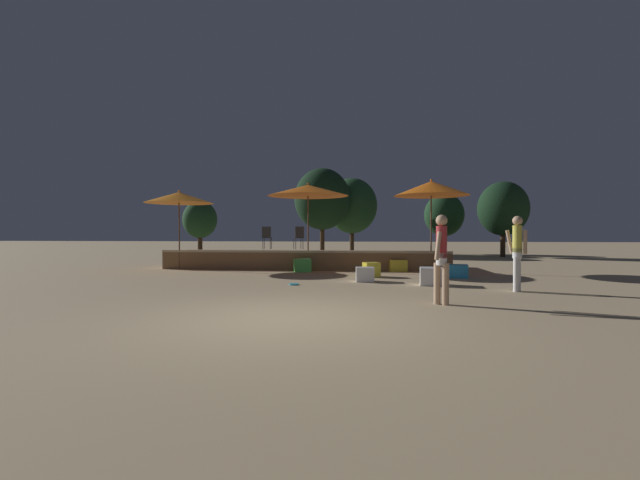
{
  "coord_description": "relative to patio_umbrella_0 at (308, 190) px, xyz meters",
  "views": [
    {
      "loc": [
        1.24,
        -6.71,
        1.38
      ],
      "look_at": [
        0.0,
        4.85,
        1.18
      ],
      "focal_mm": 24.0,
      "sensor_mm": 36.0,
      "label": 1
    }
  ],
  "objects": [
    {
      "name": "background_tree_3",
      "position": [
        -7.9,
        9.39,
        -0.76
      ],
      "size": [
        2.06,
        2.06,
        3.32
      ],
      "color": "#3D2B1C",
      "rests_on": "ground"
    },
    {
      "name": "cube_seat_1",
      "position": [
        3.85,
        -4.16,
        -2.71
      ],
      "size": [
        0.65,
        0.65,
        0.46
      ],
      "rotation": [
        0.0,
        0.0,
        -0.09
      ],
      "color": "white",
      "rests_on": "ground"
    },
    {
      "name": "frisbee_disc",
      "position": [
        0.23,
        -4.51,
        -2.92
      ],
      "size": [
        0.26,
        0.26,
        0.03
      ],
      "color": "#33B2D8",
      "rests_on": "ground"
    },
    {
      "name": "ground_plane",
      "position": [
        0.88,
        -8.92,
        -2.94
      ],
      "size": [
        120.0,
        120.0,
        0.0
      ],
      "primitive_type": "plane",
      "color": "tan"
    },
    {
      "name": "cube_seat_4",
      "position": [
        4.94,
        -2.18,
        -2.74
      ],
      "size": [
        0.66,
        0.66,
        0.4
      ],
      "rotation": [
        0.0,
        0.0,
        -0.16
      ],
      "color": "#2D9EDB",
      "rests_on": "ground"
    },
    {
      "name": "cube_seat_2",
      "position": [
        -0.11,
        -0.69,
        -2.71
      ],
      "size": [
        0.71,
        0.71,
        0.45
      ],
      "rotation": [
        0.0,
        0.0,
        0.28
      ],
      "color": "#4CC651",
      "rests_on": "ground"
    },
    {
      "name": "bistro_chair_1",
      "position": [
        -1.82,
        1.13,
        -1.67
      ],
      "size": [
        0.4,
        0.4,
        0.9
      ],
      "rotation": [
        0.0,
        0.0,
        3.19
      ],
      "color": "#2D3338",
      "rests_on": "wooden_deck"
    },
    {
      "name": "background_tree_1",
      "position": [
        1.21,
        12.7,
        0.22
      ],
      "size": [
        3.32,
        3.32,
        4.99
      ],
      "color": "#3D2B1C",
      "rests_on": "ground"
    },
    {
      "name": "wooden_deck",
      "position": [
        -0.19,
        1.06,
        -2.61
      ],
      "size": [
        10.73,
        2.51,
        0.73
      ],
      "color": "olive",
      "rests_on": "ground"
    },
    {
      "name": "patio_umbrella_2",
      "position": [
        4.45,
        -0.02,
        0.02
      ],
      "size": [
        2.67,
        2.67,
        3.3
      ],
      "color": "brown",
      "rests_on": "ground"
    },
    {
      "name": "bistro_chair_0",
      "position": [
        -0.52,
        1.17,
        -1.67
      ],
      "size": [
        0.45,
        0.46,
        0.9
      ],
      "rotation": [
        0.0,
        0.0,
        3.58
      ],
      "color": "#2D3338",
      "rests_on": "wooden_deck"
    },
    {
      "name": "patio_umbrella_0",
      "position": [
        0.0,
        0.0,
        0.0
      ],
      "size": [
        2.98,
        2.98,
        3.23
      ],
      "color": "brown",
      "rests_on": "ground"
    },
    {
      "name": "patio_umbrella_1",
      "position": [
        -4.89,
        -0.16,
        -0.24
      ],
      "size": [
        2.54,
        2.54,
        2.99
      ],
      "color": "brown",
      "rests_on": "ground"
    },
    {
      "name": "person_1",
      "position": [
        3.56,
        -7.25,
        -2.0
      ],
      "size": [
        0.33,
        0.47,
        1.72
      ],
      "rotation": [
        0.0,
        0.0,
        5.74
      ],
      "color": "tan",
      "rests_on": "ground"
    },
    {
      "name": "person_0",
      "position": [
        5.65,
        -5.18,
        -1.96
      ],
      "size": [
        0.45,
        0.32,
        1.77
      ],
      "rotation": [
        0.0,
        0.0,
        4.17
      ],
      "color": "white",
      "rests_on": "ground"
    },
    {
      "name": "cube_seat_0",
      "position": [
        2.1,
        -3.5,
        -2.74
      ],
      "size": [
        0.53,
        0.53,
        0.4
      ],
      "rotation": [
        0.0,
        0.0,
        0.06
      ],
      "color": "white",
      "rests_on": "ground"
    },
    {
      "name": "background_tree_0",
      "position": [
        -0.57,
        10.8,
        0.53
      ],
      "size": [
        3.47,
        3.47,
        5.39
      ],
      "color": "#3D2B1C",
      "rests_on": "ground"
    },
    {
      "name": "cube_seat_3",
      "position": [
        2.3,
        -2.18,
        -2.71
      ],
      "size": [
        0.58,
        0.58,
        0.45
      ],
      "rotation": [
        0.0,
        0.0,
        0.33
      ],
      "color": "yellow",
      "rests_on": "ground"
    },
    {
      "name": "background_tree_4",
      "position": [
        7.22,
        13.01,
        -0.39
      ],
      "size": [
        2.55,
        2.55,
        3.96
      ],
      "color": "#3D2B1C",
      "rests_on": "ground"
    },
    {
      "name": "background_tree_2",
      "position": [
        9.89,
        9.65,
        -0.19
      ],
      "size": [
        2.8,
        2.8,
        4.3
      ],
      "color": "#3D2B1C",
      "rests_on": "ground"
    },
    {
      "name": "cube_seat_5",
      "position": [
        3.25,
        -0.13,
        -2.73
      ],
      "size": [
        0.69,
        0.69,
        0.41
      ],
      "rotation": [
        0.0,
        0.0,
        0.13
      ],
      "color": "yellow",
      "rests_on": "ground"
    }
  ]
}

